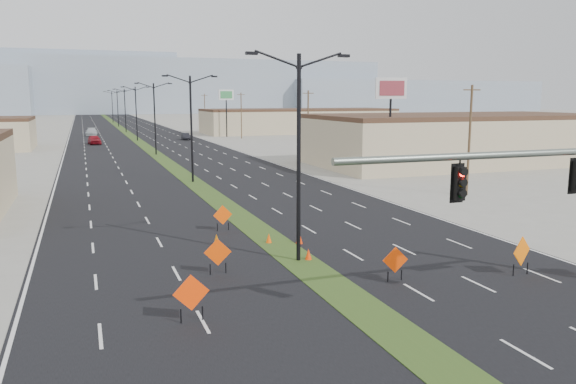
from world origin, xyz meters
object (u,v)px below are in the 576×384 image
object	(u,v)px
streetlight_1	(191,125)
construction_sign_0	(191,294)
construction_sign_2	(223,216)
cone_2	(308,255)
car_left	(94,140)
car_mid	(186,136)
streetlight_6	(112,106)
construction_sign_3	(395,261)
streetlight_0	(299,152)
streetlight_4	(125,109)
cone_0	(269,238)
construction_sign_1	(218,253)
streetlight_3	(136,112)
streetlight_5	(118,107)
streetlight_2	(155,116)
cone_1	(299,238)
pole_sign_east_far	(226,98)
car_far	(92,132)
cone_3	(217,240)
pole_sign_east_near	(391,95)
construction_sign_4	(522,252)

from	to	relation	value
streetlight_1	construction_sign_0	xyz separation A→B (m)	(-6.36, -33.83, -4.37)
construction_sign_2	cone_2	size ratio (longest dim) A/B	2.69
car_left	car_mid	bearing A→B (deg)	12.00
streetlight_6	cone_2	size ratio (longest dim) A/B	17.05
construction_sign_3	construction_sign_2	bearing A→B (deg)	120.52
streetlight_0	streetlight_1	world-z (taller)	same
streetlight_4	cone_0	distance (m)	108.40
streetlight_6	construction_sign_1	world-z (taller)	streetlight_6
construction_sign_2	streetlight_0	bearing A→B (deg)	-80.26
streetlight_3	streetlight_4	xyz separation A→B (m)	(0.00, 28.00, 0.00)
streetlight_5	streetlight_2	bearing A→B (deg)	-90.00
streetlight_3	streetlight_4	size ratio (longest dim) A/B	1.00
construction_sign_1	streetlight_4	bearing A→B (deg)	96.28
streetlight_5	construction_sign_3	xyz separation A→B (m)	(2.85, -144.36, -4.51)
streetlight_5	cone_1	xyz separation A→B (m)	(1.24, -136.92, -5.09)
streetlight_3	pole_sign_east_far	world-z (taller)	streetlight_3
car_far	streetlight_2	bearing A→B (deg)	-76.69
streetlight_2	streetlight_4	bearing A→B (deg)	90.00
car_left	pole_sign_east_far	world-z (taller)	pole_sign_east_far
streetlight_2	cone_2	size ratio (longest dim) A/B	17.05
cone_3	cone_1	bearing A→B (deg)	-16.73
streetlight_3	streetlight_6	bearing A→B (deg)	90.00
cone_0	cone_3	bearing A→B (deg)	166.69
car_far	cone_3	world-z (taller)	car_far
streetlight_1	cone_1	world-z (taller)	streetlight_1
streetlight_5	construction_sign_3	bearing A→B (deg)	-88.87
streetlight_2	pole_sign_east_far	distance (m)	37.30
construction_sign_1	pole_sign_east_far	distance (m)	92.16
car_left	pole_sign_east_near	distance (m)	58.83
cone_0	cone_1	bearing A→B (deg)	-22.56
streetlight_4	construction_sign_2	bearing A→B (deg)	-91.10
cone_0	pole_sign_east_far	bearing A→B (deg)	77.57
streetlight_2	streetlight_4	world-z (taller)	same
streetlight_4	construction_sign_3	bearing A→B (deg)	-88.60
streetlight_5	car_far	bearing A→B (deg)	-101.80
streetlight_2	cone_1	bearing A→B (deg)	-88.66
streetlight_0	car_mid	size ratio (longest dim) A/B	2.58
streetlight_0	pole_sign_east_far	distance (m)	90.30
streetlight_2	car_far	world-z (taller)	streetlight_2
streetlight_4	pole_sign_east_far	xyz separation A→B (m)	(18.34, -23.62, 2.46)
cone_1	streetlight_3	bearing A→B (deg)	90.88
streetlight_2	construction_sign_2	bearing A→B (deg)	-92.36
streetlight_1	car_left	xyz separation A→B (m)	(-7.79, 49.98, -4.61)
construction_sign_4	streetlight_4	bearing A→B (deg)	75.29
streetlight_0	construction_sign_0	xyz separation A→B (m)	(-6.36, -5.83, -4.37)
cone_2	pole_sign_east_far	bearing A→B (deg)	78.60
cone_3	construction_sign_4	bearing A→B (deg)	-40.30
construction_sign_2	pole_sign_east_near	bearing A→B (deg)	35.49
car_mid	cone_0	bearing A→B (deg)	-94.01
streetlight_4	cone_1	bearing A→B (deg)	-89.35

